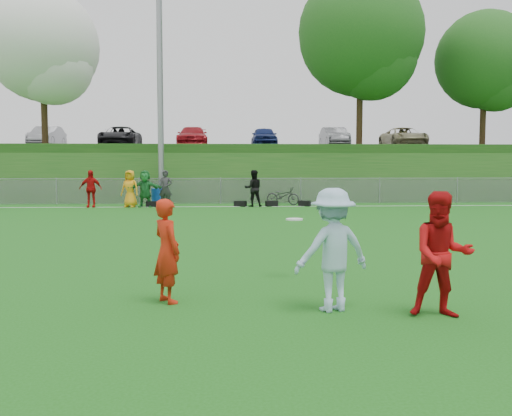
{
  "coord_description": "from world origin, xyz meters",
  "views": [
    {
      "loc": [
        0.15,
        -8.28,
        2.05
      ],
      "look_at": [
        0.65,
        0.5,
        1.34
      ],
      "focal_mm": 40.0,
      "sensor_mm": 36.0,
      "label": 1
    }
  ],
  "objects": [
    {
      "name": "ground",
      "position": [
        0.0,
        0.0,
        0.0
      ],
      "size": [
        120.0,
        120.0,
        0.0
      ],
      "primitive_type": "plane",
      "color": "#1A5712",
      "rests_on": "ground"
    },
    {
      "name": "sideline_far",
      "position": [
        0.0,
        18.0,
        0.01
      ],
      "size": [
        60.0,
        0.1,
        0.01
      ],
      "primitive_type": "cube",
      "color": "white",
      "rests_on": "ground"
    },
    {
      "name": "fence",
      "position": [
        0.0,
        20.0,
        0.65
      ],
      "size": [
        58.0,
        0.06,
        1.3
      ],
      "color": "gray",
      "rests_on": "ground"
    },
    {
      "name": "light_pole",
      "position": [
        -3.0,
        20.8,
        6.71
      ],
      "size": [
        1.2,
        0.4,
        12.15
      ],
      "color": "gray",
      "rests_on": "ground"
    },
    {
      "name": "berm",
      "position": [
        0.0,
        31.0,
        1.5
      ],
      "size": [
        120.0,
        18.0,
        3.0
      ],
      "primitive_type": "cube",
      "color": "#174B15",
      "rests_on": "ground"
    },
    {
      "name": "parking_lot",
      "position": [
        0.0,
        33.0,
        3.05
      ],
      "size": [
        120.0,
        12.0,
        0.1
      ],
      "primitive_type": "cube",
      "color": "black",
      "rests_on": "berm"
    },
    {
      "name": "tree_white_flowering",
      "position": [
        -9.84,
        24.92,
        8.32
      ],
      "size": [
        6.3,
        6.3,
        8.78
      ],
      "color": "black",
      "rests_on": "berm"
    },
    {
      "name": "tree_green_near",
      "position": [
        8.16,
        24.42,
        9.03
      ],
      "size": [
        7.14,
        7.14,
        9.95
      ],
      "color": "black",
      "rests_on": "berm"
    },
    {
      "name": "tree_green_far",
      "position": [
        16.16,
        25.92,
        7.96
      ],
      "size": [
        5.88,
        5.88,
        8.19
      ],
      "color": "black",
      "rests_on": "berm"
    },
    {
      "name": "car_row",
      "position": [
        -1.17,
        32.0,
        3.82
      ],
      "size": [
        32.04,
        5.18,
        1.44
      ],
      "color": "white",
      "rests_on": "parking_lot"
    },
    {
      "name": "spectator_row",
      "position": [
        -2.81,
        18.0,
        0.85
      ],
      "size": [
        8.37,
        0.75,
        1.69
      ],
      "color": "red",
      "rests_on": "ground"
    },
    {
      "name": "gear_bags",
      "position": [
        1.02,
        18.1,
        0.13
      ],
      "size": [
        7.65,
        0.5,
        0.26
      ],
      "color": "black",
      "rests_on": "ground"
    },
    {
      "name": "player_red_left",
      "position": [
        -0.68,
        0.0,
        0.76
      ],
      "size": [
        0.61,
        0.66,
        1.52
      ],
      "primitive_type": "imported",
      "rotation": [
        0.0,
        0.0,
        2.17
      ],
      "color": "red",
      "rests_on": "ground"
    },
    {
      "name": "player_red_center",
      "position": [
        3.02,
        -1.0,
        0.83
      ],
      "size": [
        0.91,
        0.77,
        1.67
      ],
      "primitive_type": "imported",
      "rotation": [
        0.0,
        0.0,
        -0.18
      ],
      "color": "#B50C0E",
      "rests_on": "ground"
    },
    {
      "name": "player_blue",
      "position": [
        1.64,
        -0.6,
        0.85
      ],
      "size": [
        1.24,
        0.93,
        1.7
      ],
      "primitive_type": "imported",
      "rotation": [
        0.0,
        0.0,
        3.45
      ],
      "color": "#A2C6E1",
      "rests_on": "ground"
    },
    {
      "name": "frisbee",
      "position": [
        1.39,
        1.66,
        1.04
      ],
      "size": [
        0.3,
        0.3,
        0.03
      ],
      "color": "white",
      "rests_on": "ground"
    },
    {
      "name": "recycling_bin",
      "position": [
        -3.0,
        18.92,
        0.41
      ],
      "size": [
        0.59,
        0.59,
        0.81
      ],
      "primitive_type": "cylinder",
      "rotation": [
        0.0,
        0.0,
        -0.09
      ],
      "color": "#0F44AD",
      "rests_on": "ground"
    },
    {
      "name": "bicycle",
      "position": [
        3.0,
        19.0,
        0.44
      ],
      "size": [
        1.76,
        1.32,
        0.89
      ],
      "primitive_type": "imported",
      "rotation": [
        0.0,
        0.0,
        1.07
      ],
      "color": "#2D2D2F",
      "rests_on": "ground"
    }
  ]
}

